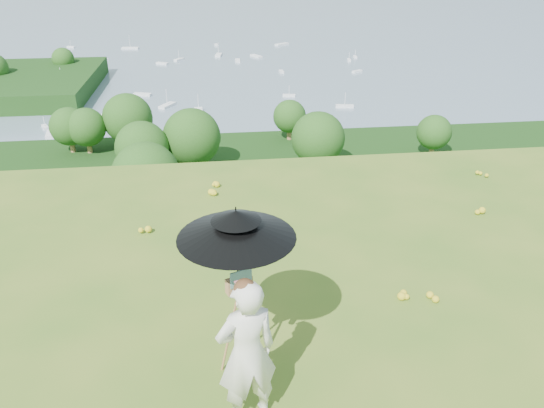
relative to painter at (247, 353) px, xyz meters
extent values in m
plane|color=#446F1F|center=(1.74, 0.81, -0.91)|extent=(14.00, 14.00, 0.00)
cube|color=#13340E|center=(1.74, 35.81, -29.91)|extent=(140.00, 56.00, 22.00)
cube|color=#74685D|center=(1.74, 75.81, -36.91)|extent=(170.00, 28.00, 8.00)
plane|color=slate|center=(1.74, 240.81, -34.91)|extent=(700.00, 700.00, 0.00)
imported|color=white|center=(0.00, 0.00, 0.00)|extent=(0.75, 0.59, 1.81)
camera|label=1|loc=(-0.25, -4.29, 3.85)|focal=35.00mm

